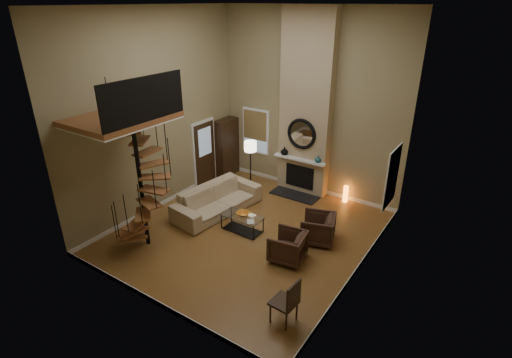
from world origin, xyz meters
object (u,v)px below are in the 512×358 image
Objects in this scene: hutch at (226,148)px; armchair_far at (290,247)px; accent_lamp at (346,194)px; sofa at (217,199)px; armchair_near at (321,229)px; coffee_table at (242,221)px; side_chair at (288,301)px; floor_lamp at (250,150)px.

armchair_far is (4.33, -3.20, -0.60)m from hutch.
armchair_far is at bearing -89.11° from accent_lamp.
sofa is 3.27× the size of armchair_near.
hutch reaches higher than sofa.
armchair_near is 1.04× the size of armchair_far.
side_chair is (2.61, -2.18, 0.24)m from coffee_table.
accent_lamp is (2.75, 1.06, -1.16)m from floor_lamp.
floor_lamp is 3.17m from accent_lamp.
accent_lamp is at bearing 168.97° from armchair_near.
floor_lamp is (-2.81, 2.45, 1.06)m from armchair_far.
hutch is at bearing -135.34° from armchair_far.
coffee_table is at bearing 140.09° from side_chair.
accent_lamp reaches higher than coffee_table.
sofa is 3.41× the size of armchair_far.
accent_lamp is at bearing 100.50° from side_chair.
coffee_table is 1.12× the size of side_chair.
accent_lamp is (-0.05, 3.51, -0.10)m from armchair_far.
floor_lamp is at bearing -131.63° from armchair_near.
coffee_table is at bearing -46.45° from hutch.
floor_lamp reaches higher than accent_lamp.
armchair_near is 1.16m from armchair_far.
armchair_far is 0.81× the size of side_chair.
coffee_table is at bearing -117.80° from accent_lamp.
armchair_near is (3.13, 0.24, -0.04)m from sofa.
floor_lamp is at bearing -158.92° from accent_lamp.
armchair_far is 2.00m from side_chair.
floor_lamp is (0.08, 1.56, 1.02)m from sofa.
floor_lamp reaches higher than side_chair.
side_chair reaches higher than coffee_table.
accent_lamp is 5.37m from side_chair.
accent_lamp is (4.28, 0.31, -0.70)m from hutch.
sofa is at bearing -137.16° from accent_lamp.
accent_lamp is at bearing 62.20° from coffee_table.
armchair_near is 2.98m from side_chair.
coffee_table is (-1.69, 0.42, -0.07)m from armchair_far.
armchair_far reaches higher than coffee_table.
hutch is 2.48× the size of armchair_near.
accent_lamp is at bearing -39.36° from sofa.
hutch is 2.09× the size of side_chair.
sofa is 1.58× the size of floor_lamp.
accent_lamp is at bearing 172.03° from armchair_far.
hutch is at bearing -175.89° from accent_lamp.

